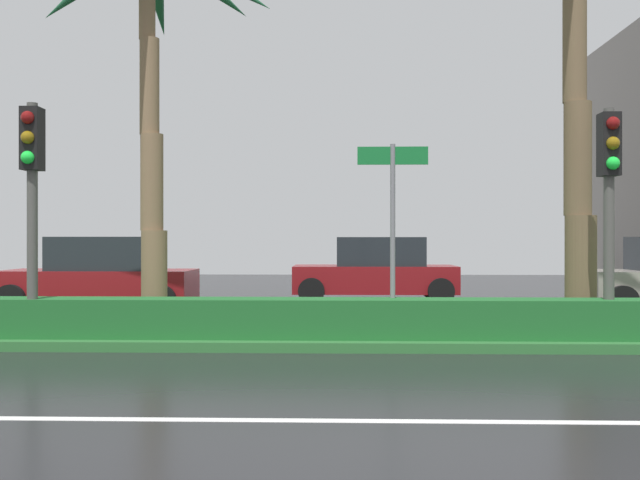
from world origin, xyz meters
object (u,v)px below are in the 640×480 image
Objects in this scene: car_in_traffic_leading at (101,276)px; car_in_traffic_second at (376,271)px; traffic_signal_median_right at (609,180)px; traffic_signal_median_left at (32,176)px; street_name_sign at (393,213)px.

car_in_traffic_second is at bearing -155.42° from car_in_traffic_leading.
traffic_signal_median_right is 9.16m from car_in_traffic_second.
traffic_signal_median_left reaches higher than car_in_traffic_leading.
traffic_signal_median_right reaches higher than car_in_traffic_leading.
car_in_traffic_leading is at bearing 97.99° from traffic_signal_median_left.
car_in_traffic_leading is 7.09m from car_in_traffic_second.
traffic_signal_median_right is 11.18m from car_in_traffic_leading.
street_name_sign reaches higher than car_in_traffic_second.
traffic_signal_median_right is at bearing 1.48° from traffic_signal_median_left.
traffic_signal_median_left is at bearing -175.47° from street_name_sign.
car_in_traffic_leading is at bearing 140.18° from street_name_sign.
car_in_traffic_second is (-3.14, 8.43, -1.74)m from traffic_signal_median_right.
traffic_signal_median_left reaches higher than traffic_signal_median_right.
car_in_traffic_second is at bearing 110.46° from traffic_signal_median_right.
traffic_signal_median_left is 10.49m from car_in_traffic_second.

